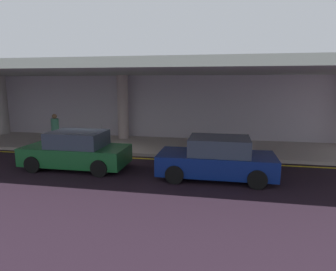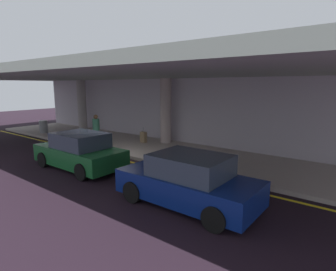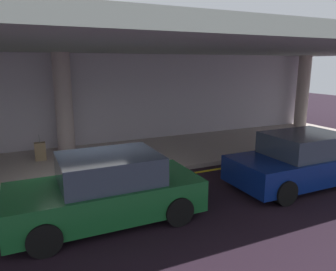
% 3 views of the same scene
% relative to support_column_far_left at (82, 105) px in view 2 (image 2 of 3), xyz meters
% --- Properties ---
extents(ground_plane, '(60.00, 60.00, 0.00)m').
position_rel_support_column_far_left_xyz_m(ground_plane, '(8.00, -4.51, -1.97)').
color(ground_plane, black).
extents(sidewalk, '(26.00, 4.20, 0.15)m').
position_rel_support_column_far_left_xyz_m(sidewalk, '(8.00, -1.41, -1.90)').
color(sidewalk, '#A89B93').
rests_on(sidewalk, ground).
extents(lane_stripe_yellow, '(26.00, 0.14, 0.01)m').
position_rel_support_column_far_left_xyz_m(lane_stripe_yellow, '(8.00, -3.86, -1.97)').
color(lane_stripe_yellow, yellow).
rests_on(lane_stripe_yellow, ground).
extents(support_column_far_left, '(0.63, 0.63, 3.65)m').
position_rel_support_column_far_left_xyz_m(support_column_far_left, '(0.00, 0.00, 0.00)').
color(support_column_far_left, '#A29997').
rests_on(support_column_far_left, sidewalk).
extents(support_column_left_mid, '(0.63, 0.63, 3.65)m').
position_rel_support_column_far_left_xyz_m(support_column_left_mid, '(8.00, 0.00, 0.00)').
color(support_column_left_mid, '#AD9996').
rests_on(support_column_left_mid, sidewalk).
extents(ceiling_overhang, '(28.00, 13.20, 0.30)m').
position_rel_support_column_far_left_xyz_m(ceiling_overhang, '(8.00, -1.91, 1.97)').
color(ceiling_overhang, '#919C90').
rests_on(ceiling_overhang, support_column_far_left).
extents(terminal_back_wall, '(26.00, 0.30, 3.80)m').
position_rel_support_column_far_left_xyz_m(terminal_back_wall, '(8.00, 0.84, -0.07)').
color(terminal_back_wall, '#B7AEBB').
rests_on(terminal_back_wall, ground).
extents(car_navy, '(4.10, 1.92, 1.50)m').
position_rel_support_column_far_left_xyz_m(car_navy, '(13.59, -6.01, -1.26)').
color(car_navy, navy).
rests_on(car_navy, ground).
extents(car_dark_green_no2, '(4.10, 1.92, 1.50)m').
position_rel_support_column_far_left_xyz_m(car_dark_green_no2, '(8.08, -5.81, -1.26)').
color(car_dark_green_no2, '#154D24').
rests_on(car_dark_green_no2, ground).
extents(traveler_with_luggage, '(0.38, 0.38, 1.68)m').
position_rel_support_column_far_left_xyz_m(traveler_with_luggage, '(5.38, -2.89, -0.86)').
color(traveler_with_luggage, '#3A735C').
rests_on(traveler_with_luggage, sidewalk).
extents(suitcase_upright_primary, '(0.36, 0.22, 0.90)m').
position_rel_support_column_far_left_xyz_m(suitcase_upright_primary, '(7.01, -0.85, -1.51)').
color(suitcase_upright_primary, '#89714F').
rests_on(suitcase_upright_primary, sidewalk).
extents(trash_bin_steel, '(0.56, 0.56, 0.85)m').
position_rel_support_column_far_left_xyz_m(trash_bin_steel, '(-0.75, -2.68, -1.40)').
color(trash_bin_steel, gray).
rests_on(trash_bin_steel, sidewalk).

